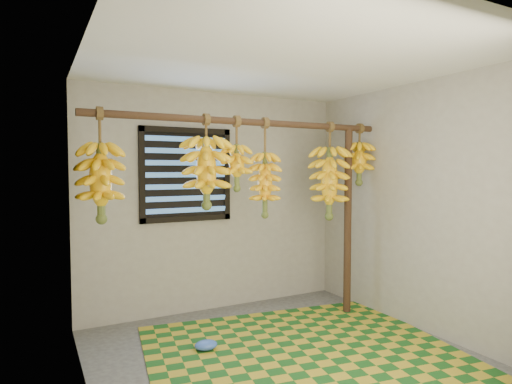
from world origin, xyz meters
TOP-DOWN VIEW (x-y plane):
  - floor at (0.00, 0.00)m, footprint 3.00×3.00m
  - ceiling at (0.00, 0.00)m, footprint 3.00×3.00m
  - wall_back at (0.00, 1.50)m, footprint 3.00×0.01m
  - wall_left at (-1.50, 0.00)m, footprint 0.01×3.00m
  - wall_right at (1.50, 0.00)m, footprint 0.01×3.00m
  - window at (-0.35, 1.48)m, footprint 1.00×0.04m
  - hanging_pole at (0.00, 0.70)m, footprint 3.00×0.06m
  - support_post at (1.20, 0.70)m, footprint 0.08×0.08m
  - woven_mat at (0.20, 0.08)m, footprint 2.83×2.40m
  - plastic_bag at (-0.52, 0.48)m, footprint 0.21×0.17m
  - banana_bunch_a at (-1.32, 0.70)m, footprint 0.34×0.34m
  - banana_bunch_b at (-0.42, 0.70)m, footprint 0.40×0.40m
  - banana_bunch_c at (-0.12, 0.70)m, footprint 0.28×0.28m
  - banana_bunch_d at (0.18, 0.70)m, footprint 0.29×0.29m
  - banana_bunch_e at (0.95, 0.70)m, footprint 0.39×0.39m
  - banana_bunch_f at (1.35, 0.70)m, footprint 0.29×0.29m

SIDE VIEW (x-z plane):
  - floor at x=0.00m, z-range -0.01..0.00m
  - woven_mat at x=0.20m, z-range 0.00..0.01m
  - plastic_bag at x=-0.52m, z-range 0.01..0.09m
  - support_post at x=1.20m, z-range 0.00..2.00m
  - wall_back at x=0.00m, z-range 0.00..2.40m
  - wall_left at x=-1.50m, z-range 0.00..2.40m
  - wall_right at x=1.50m, z-range 0.00..2.40m
  - banana_bunch_d at x=0.18m, z-range 0.93..1.89m
  - banana_bunch_e at x=0.95m, z-range 0.91..1.92m
  - banana_bunch_a at x=-1.32m, z-range 1.00..1.91m
  - window at x=-0.35m, z-range 1.00..2.00m
  - banana_bunch_b at x=-0.42m, z-range 1.11..1.95m
  - banana_bunch_c at x=-0.12m, z-range 1.23..1.92m
  - banana_bunch_f at x=1.35m, z-range 1.30..1.95m
  - hanging_pole at x=0.00m, z-range 1.97..2.03m
  - ceiling at x=0.00m, z-range 2.40..2.41m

